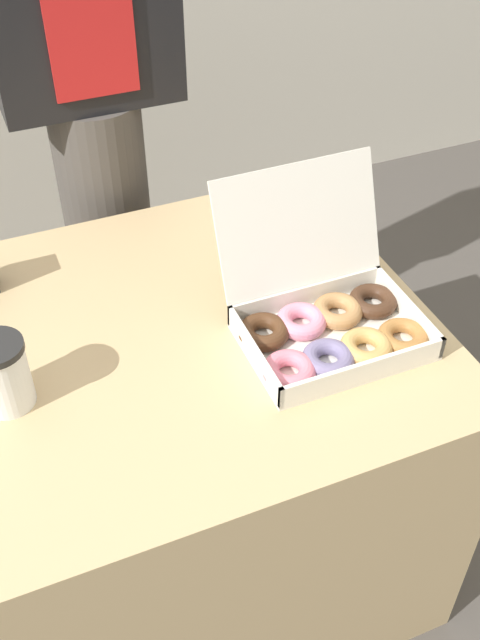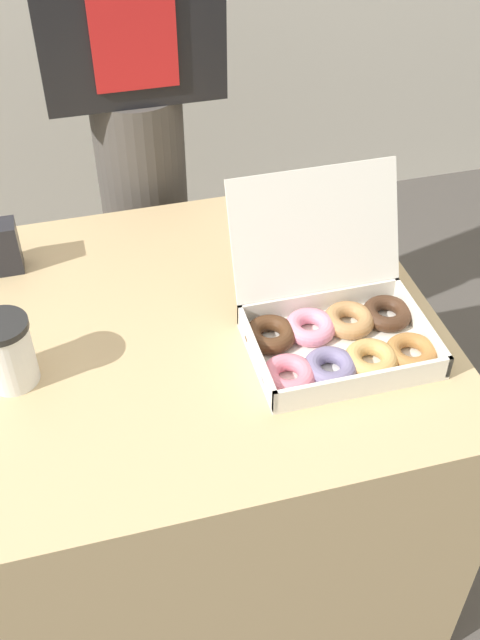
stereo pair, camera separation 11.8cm
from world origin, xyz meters
TOP-DOWN VIEW (x-y plane):
  - ground_plane at (0.00, 0.00)m, footprint 14.00×14.00m
  - table at (0.00, 0.00)m, footprint 1.10×0.82m
  - donut_box at (0.33, -0.12)m, footprint 0.34×0.32m
  - coffee_cup at (-0.22, -0.06)m, footprint 0.09×0.09m
  - person_customer at (0.10, 0.57)m, footprint 0.38×0.22m

SIDE VIEW (x-z plane):
  - ground_plane at x=0.00m, z-range 0.00..0.00m
  - table at x=0.00m, z-range 0.00..0.70m
  - donut_box at x=0.33m, z-range 0.61..0.87m
  - coffee_cup at x=-0.22m, z-range 0.70..0.83m
  - person_customer at x=0.10m, z-range 0.09..1.79m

